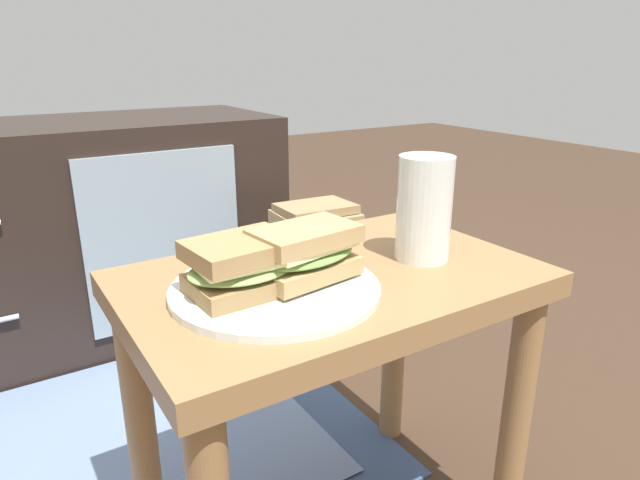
{
  "coord_description": "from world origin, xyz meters",
  "views": [
    {
      "loc": [
        -0.39,
        -0.59,
        0.75
      ],
      "look_at": [
        -0.02,
        0.0,
        0.51
      ],
      "focal_mm": 31.18,
      "sensor_mm": 36.0,
      "label": 1
    }
  ],
  "objects_px": {
    "beer_glass": "(424,211)",
    "paper_bag": "(316,281)",
    "plate": "(275,289)",
    "sandwich_back": "(305,252)",
    "tv_cabinet": "(96,229)",
    "sandwich_front": "(242,266)"
  },
  "relations": [
    {
      "from": "sandwich_back",
      "to": "paper_bag",
      "type": "height_order",
      "value": "sandwich_back"
    },
    {
      "from": "plate",
      "to": "tv_cabinet",
      "type": "bearing_deg",
      "value": 92.26
    },
    {
      "from": "beer_glass",
      "to": "plate",
      "type": "bearing_deg",
      "value": 178.82
    },
    {
      "from": "tv_cabinet",
      "to": "sandwich_back",
      "type": "xyz_separation_m",
      "value": [
        0.08,
        -0.97,
        0.22
      ]
    },
    {
      "from": "tv_cabinet",
      "to": "sandwich_back",
      "type": "bearing_deg",
      "value": -85.34
    },
    {
      "from": "sandwich_front",
      "to": "beer_glass",
      "type": "bearing_deg",
      "value": -1.98
    },
    {
      "from": "plate",
      "to": "beer_glass",
      "type": "distance_m",
      "value": 0.25
    },
    {
      "from": "sandwich_back",
      "to": "paper_bag",
      "type": "relative_size",
      "value": 0.38
    },
    {
      "from": "plate",
      "to": "paper_bag",
      "type": "bearing_deg",
      "value": 53.62
    },
    {
      "from": "plate",
      "to": "sandwich_back",
      "type": "distance_m",
      "value": 0.06
    },
    {
      "from": "sandwich_front",
      "to": "sandwich_back",
      "type": "relative_size",
      "value": 0.92
    },
    {
      "from": "tv_cabinet",
      "to": "sandwich_back",
      "type": "height_order",
      "value": "tv_cabinet"
    },
    {
      "from": "plate",
      "to": "sandwich_front",
      "type": "relative_size",
      "value": 1.88
    },
    {
      "from": "sandwich_front",
      "to": "paper_bag",
      "type": "bearing_deg",
      "value": 50.59
    },
    {
      "from": "sandwich_back",
      "to": "beer_glass",
      "type": "relative_size",
      "value": 1.01
    },
    {
      "from": "sandwich_back",
      "to": "paper_bag",
      "type": "xyz_separation_m",
      "value": [
        0.35,
        0.53,
        -0.31
      ]
    },
    {
      "from": "tv_cabinet",
      "to": "paper_bag",
      "type": "distance_m",
      "value": 0.62
    },
    {
      "from": "beer_glass",
      "to": "paper_bag",
      "type": "relative_size",
      "value": 0.38
    },
    {
      "from": "plate",
      "to": "sandwich_back",
      "type": "relative_size",
      "value": 1.73
    },
    {
      "from": "plate",
      "to": "sandwich_back",
      "type": "bearing_deg",
      "value": -6.66
    },
    {
      "from": "sandwich_back",
      "to": "plate",
      "type": "bearing_deg",
      "value": 173.34
    },
    {
      "from": "beer_glass",
      "to": "paper_bag",
      "type": "distance_m",
      "value": 0.65
    }
  ]
}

